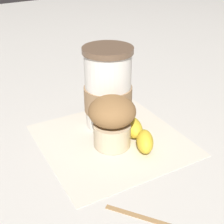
# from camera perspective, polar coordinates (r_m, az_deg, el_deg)

# --- Properties ---
(ground_plane) EXTENTS (3.00, 3.00, 0.00)m
(ground_plane) POSITION_cam_1_polar(r_m,az_deg,el_deg) (0.57, 0.00, -5.16)
(ground_plane) COLOR beige
(paper_napkin) EXTENTS (0.28, 0.28, 0.00)m
(paper_napkin) POSITION_cam_1_polar(r_m,az_deg,el_deg) (0.57, 0.00, -5.10)
(paper_napkin) COLOR beige
(paper_napkin) RESTS_ON ground_plane
(coffee_cup) EXTENTS (0.09, 0.09, 0.15)m
(coffee_cup) POSITION_cam_1_polar(r_m,az_deg,el_deg) (0.58, -0.73, 4.01)
(coffee_cup) COLOR silver
(coffee_cup) RESTS_ON paper_napkin
(muffin) EXTENTS (0.08, 0.08, 0.09)m
(muffin) POSITION_cam_1_polar(r_m,az_deg,el_deg) (0.52, 0.02, -1.39)
(muffin) COLOR beige
(muffin) RESTS_ON paper_napkin
(banana) EXTENTS (0.16, 0.06, 0.04)m
(banana) POSITION_cam_1_polar(r_m,az_deg,el_deg) (0.57, 3.04, -2.85)
(banana) COLOR gold
(banana) RESTS_ON paper_napkin
(wooden_stirrer) EXTENTS (0.10, 0.06, 0.00)m
(wooden_stirrer) POSITION_cam_1_polar(r_m,az_deg,el_deg) (0.43, 6.08, -18.71)
(wooden_stirrer) COLOR #9E7547
(wooden_stirrer) RESTS_ON ground_plane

